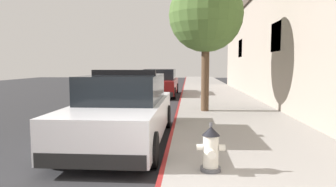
{
  "coord_description": "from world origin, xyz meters",
  "views": [
    {
      "loc": [
        0.37,
        -2.47,
        1.79
      ],
      "look_at": [
        -0.21,
        5.75,
        1.0
      ],
      "focal_mm": 31.79,
      "sensor_mm": 36.0,
      "label": 1
    }
  ],
  "objects_px": {
    "parked_car_silver_ahead": "(160,83)",
    "street_tree": "(206,15)",
    "police_cruiser": "(124,110)",
    "fire_hydrant": "(211,149)"
  },
  "relations": [
    {
      "from": "parked_car_silver_ahead",
      "to": "street_tree",
      "type": "xyz_separation_m",
      "value": [
        2.23,
        -6.5,
        2.78
      ]
    },
    {
      "from": "police_cruiser",
      "to": "fire_hydrant",
      "type": "bearing_deg",
      "value": -50.42
    },
    {
      "from": "police_cruiser",
      "to": "fire_hydrant",
      "type": "xyz_separation_m",
      "value": [
        1.85,
        -2.24,
        -0.24
      ]
    },
    {
      "from": "street_tree",
      "to": "fire_hydrant",
      "type": "bearing_deg",
      "value": -92.15
    },
    {
      "from": "street_tree",
      "to": "parked_car_silver_ahead",
      "type": "bearing_deg",
      "value": 108.94
    },
    {
      "from": "police_cruiser",
      "to": "street_tree",
      "type": "relative_size",
      "value": 1.03
    },
    {
      "from": "fire_hydrant",
      "to": "street_tree",
      "type": "distance_m",
      "value": 6.85
    },
    {
      "from": "police_cruiser",
      "to": "parked_car_silver_ahead",
      "type": "relative_size",
      "value": 1.0
    },
    {
      "from": "street_tree",
      "to": "police_cruiser",
      "type": "bearing_deg",
      "value": -118.04
    },
    {
      "from": "parked_car_silver_ahead",
      "to": "street_tree",
      "type": "relative_size",
      "value": 1.03
    }
  ]
}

